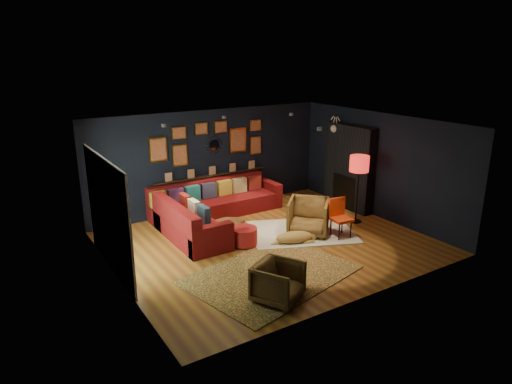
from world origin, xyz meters
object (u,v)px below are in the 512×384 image
orange_chair (339,215)px  sectional (207,211)px  armchair_left (278,280)px  pouf (244,236)px  floor_lamp (359,167)px  dog (294,235)px  coffee_table (229,224)px  gold_stool (296,277)px  armchair_right (308,215)px

orange_chair → sectional: bearing=138.1°
armchair_left → orange_chair: size_ratio=0.83×
pouf → floor_lamp: floor_lamp is taller
dog → sectional: bearing=135.4°
coffee_table → gold_stool: bearing=-92.5°
armchair_left → gold_stool: 0.54m
coffee_table → armchair_left: armchair_left is taller
armchair_left → gold_stool: (0.49, 0.15, -0.15)m
orange_chair → floor_lamp: bearing=31.1°
coffee_table → floor_lamp: 3.37m
armchair_right → armchair_left: bearing=-93.0°
orange_chair → floor_lamp: floor_lamp is taller
armchair_left → gold_stool: size_ratio=1.70×
floor_lamp → dog: size_ratio=1.48×
floor_lamp → dog: floor_lamp is taller
armchair_left → gold_stool: bearing=-12.0°
dog → armchair_right: bearing=43.6°
gold_stool → floor_lamp: size_ratio=0.26×
armchair_left → floor_lamp: bearing=-0.6°
sectional → orange_chair: bearing=-47.5°
coffee_table → dog: size_ratio=0.74×
gold_stool → armchair_left: bearing=-163.0°
armchair_left → armchair_right: armchair_right is taller
orange_chair → floor_lamp: size_ratio=0.54×
armchair_left → orange_chair: orange_chair is taller
armchair_right → dog: armchair_right is taller
orange_chair → floor_lamp: 1.39m
floor_lamp → coffee_table: bearing=165.8°
sectional → coffee_table: 1.08m
sectional → floor_lamp: bearing=-30.8°
armchair_right → orange_chair: bearing=-1.5°
gold_stool → armchair_right: bearing=46.9°
dog → coffee_table: bearing=154.2°
floor_lamp → dog: (-2.05, -0.24, -1.20)m
pouf → dog: 1.09m
sectional → dog: sectional is taller
orange_chair → dog: bearing=173.8°
coffee_table → armchair_left: (-0.61, -2.78, 0.05)m
armchair_left → orange_chair: 3.13m
armchair_left → floor_lamp: 4.34m
sectional → gold_stool: sectional is taller
sectional → armchair_left: bearing=-98.8°
armchair_right → gold_stool: bearing=-88.1°
gold_stool → orange_chair: bearing=31.7°
coffee_table → armchair_right: 1.81m
sectional → dog: 2.36m
floor_lamp → pouf: bearing=175.3°
coffee_table → pouf: bearing=-81.6°
sectional → coffee_table: (0.01, -1.08, 0.00)m
armchair_right → pouf: bearing=-143.0°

